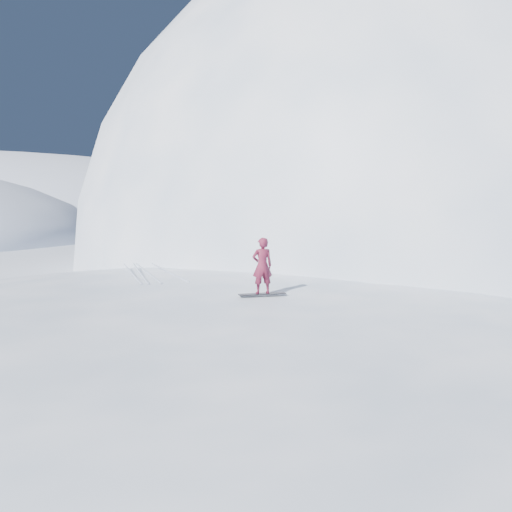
{
  "coord_description": "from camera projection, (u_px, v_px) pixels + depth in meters",
  "views": [
    {
      "loc": [
        -0.65,
        -13.82,
        5.16
      ],
      "look_at": [
        2.28,
        0.95,
        3.5
      ],
      "focal_mm": 32.0,
      "sensor_mm": 36.0,
      "label": 1
    }
  ],
  "objects": [
    {
      "name": "near_ridge",
      "position": [
        212.0,
        343.0,
        17.28
      ],
      "size": [
        36.0,
        28.0,
        4.8
      ],
      "primitive_type": "ellipsoid",
      "color": "white",
      "rests_on": "ground"
    },
    {
      "name": "snowboarder",
      "position": [
        262.0,
        266.0,
        14.19
      ],
      "size": [
        0.67,
        0.46,
        1.76
      ],
      "primitive_type": "imported",
      "rotation": [
        0.0,
        0.0,
        3.2
      ],
      "color": "maroon",
      "rests_on": "snowboard"
    },
    {
      "name": "far_ridge_c",
      "position": [
        5.0,
        227.0,
        113.68
      ],
      "size": [
        140.0,
        90.0,
        36.0
      ],
      "primitive_type": "ellipsoid",
      "color": "white",
      "rests_on": "ground"
    },
    {
      "name": "peak_shoulder",
      "position": [
        305.0,
        272.0,
        35.6
      ],
      "size": [
        28.0,
        24.0,
        18.0
      ],
      "primitive_type": "ellipsoid",
      "color": "white",
      "rests_on": "ground"
    },
    {
      "name": "wind_bumps",
      "position": [
        171.0,
        352.0,
        16.12
      ],
      "size": [
        16.0,
        14.4,
        1.0
      ],
      "color": "white",
      "rests_on": "ground"
    },
    {
      "name": "snowboard",
      "position": [
        262.0,
        294.0,
        14.29
      ],
      "size": [
        1.51,
        0.37,
        0.02
      ],
      "primitive_type": "cube",
      "rotation": [
        0.0,
        0.0,
        0.06
      ],
      "color": "black",
      "rests_on": "near_ridge"
    },
    {
      "name": "ground",
      "position": [
        190.0,
        373.0,
        14.16
      ],
      "size": [
        400.0,
        400.0,
        0.0
      ],
      "primitive_type": "plane",
      "color": "white",
      "rests_on": "ground"
    },
    {
      "name": "summit_peak",
      "position": [
        406.0,
        260.0,
        43.76
      ],
      "size": [
        60.0,
        56.0,
        56.0
      ],
      "primitive_type": "ellipsoid",
      "color": "white",
      "rests_on": "ground"
    },
    {
      "name": "board_tracks",
      "position": [
        147.0,
        272.0,
        19.05
      ],
      "size": [
        2.85,
        5.94,
        0.04
      ],
      "color": "silver",
      "rests_on": "ground"
    }
  ]
}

